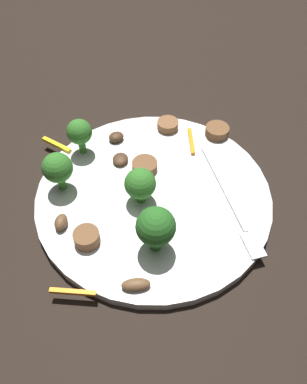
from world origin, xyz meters
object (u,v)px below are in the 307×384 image
object	(u,v)px
sausage_slice_2	(168,125)
mushroom_2	(116,137)
fork	(233,205)
pepper_strip_0	(73,292)
broccoli_floret_1	(80,133)
mushroom_3	(120,159)
pepper_strip_1	(191,141)
pepper_strip_2	(57,145)
mushroom_0	(61,222)
sausage_slice_0	(143,166)
sausage_slice_1	(87,238)
sausage_slice_3	(217,131)
mushroom_1	(136,285)
broccoli_floret_2	(156,227)
broccoli_floret_3	(140,184)
broccoli_floret_0	(58,168)
plate	(154,195)

from	to	relation	value
sausage_slice_2	mushroom_2	world-z (taller)	same
fork	pepper_strip_0	distance (m)	0.21
broccoli_floret_1	mushroom_3	xyz separation A→B (m)	(0.03, 0.05, -0.03)
pepper_strip_1	pepper_strip_2	xyz separation A→B (m)	(-0.05, -0.18, 0.00)
mushroom_3	mushroom_0	bearing A→B (deg)	-47.49
sausage_slice_0	mushroom_0	bearing A→B (deg)	-62.64
sausage_slice_1	sausage_slice_3	xyz separation A→B (m)	(-0.13, 0.21, -0.00)
broccoli_floret_1	pepper_strip_0	world-z (taller)	broccoli_floret_1
mushroom_1	broccoli_floret_1	bearing A→B (deg)	-174.73
broccoli_floret_2	broccoli_floret_3	xyz separation A→B (m)	(-0.07, 0.00, -0.01)
broccoli_floret_0	pepper_strip_2	world-z (taller)	broccoli_floret_0
fork	pepper_strip_1	xyz separation A→B (m)	(-0.12, -0.01, 0.00)
broccoli_floret_3	sausage_slice_1	xyz separation A→B (m)	(0.04, -0.07, -0.02)
broccoli_floret_1	mushroom_1	distance (m)	0.22
broccoli_floret_2	pepper_strip_0	xyz separation A→B (m)	(0.03, -0.10, -0.04)
sausage_slice_2	pepper_strip_0	size ratio (longest dim) A/B	0.64
plate	sausage_slice_1	world-z (taller)	sausage_slice_1
broccoli_floret_2	sausage_slice_1	xyz separation A→B (m)	(-0.03, -0.07, -0.03)
mushroom_3	broccoli_floret_2	bearing A→B (deg)	3.13
sausage_slice_0	mushroom_3	xyz separation A→B (m)	(-0.02, -0.03, -0.00)
plate	pepper_strip_1	bearing A→B (deg)	133.29
mushroom_0	fork	bearing A→B (deg)	81.72
mushroom_1	pepper_strip_0	xyz separation A→B (m)	(-0.01, -0.06, -0.00)
fork	mushroom_0	size ratio (longest dim) A/B	7.99
broccoli_floret_3	mushroom_2	world-z (taller)	broccoli_floret_3
fork	plate	bearing A→B (deg)	-117.91
plate	pepper_strip_1	world-z (taller)	pepper_strip_1
sausage_slice_1	pepper_strip_1	world-z (taller)	sausage_slice_1
mushroom_1	pepper_strip_0	bearing A→B (deg)	-100.37
pepper_strip_1	pepper_strip_2	world-z (taller)	same
broccoli_floret_0	mushroom_1	distance (m)	0.17
broccoli_floret_1	mushroom_1	bearing A→B (deg)	5.27
fork	pepper_strip_0	size ratio (longest dim) A/B	3.72
plate	pepper_strip_0	xyz separation A→B (m)	(0.11, -0.12, 0.01)
broccoli_floret_0	mushroom_1	bearing A→B (deg)	19.40
broccoli_floret_2	pepper_strip_1	xyz separation A→B (m)	(-0.15, 0.10, -0.04)
fork	broccoli_floret_1	xyz separation A→B (m)	(-0.15, -0.16, 0.03)
broccoli_floret_1	plate	bearing A→B (deg)	36.98
sausage_slice_0	pepper_strip_0	distance (m)	0.19
sausage_slice_1	mushroom_2	size ratio (longest dim) A/B	1.38
broccoli_floret_1	mushroom_3	bearing A→B (deg)	53.59
plate	mushroom_0	xyz separation A→B (m)	(0.02, -0.12, 0.01)
broccoli_floret_2	sausage_slice_2	size ratio (longest dim) A/B	2.02
plate	mushroom_1	xyz separation A→B (m)	(0.12, -0.05, 0.01)
broccoli_floret_0	mushroom_0	distance (m)	0.07
broccoli_floret_0	broccoli_floret_3	size ratio (longest dim) A/B	1.13
mushroom_3	broccoli_floret_0	bearing A→B (deg)	-73.29
pepper_strip_2	pepper_strip_1	bearing A→B (deg)	75.91
plate	mushroom_3	size ratio (longest dim) A/B	12.46
sausage_slice_1	mushroom_2	distance (m)	0.17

